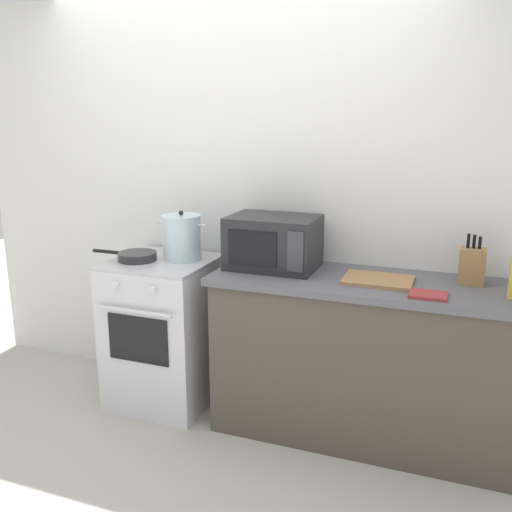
# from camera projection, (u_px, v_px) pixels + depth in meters

# --- Properties ---
(ground_plane) EXTENTS (10.00, 10.00, 0.00)m
(ground_plane) POSITION_uv_depth(u_px,v_px,m) (170.00, 461.00, 2.97)
(ground_plane) COLOR #B2ADA3
(back_wall) EXTENTS (4.40, 0.10, 2.50)m
(back_wall) POSITION_uv_depth(u_px,v_px,m) (283.00, 203.00, 3.44)
(back_wall) COLOR silver
(back_wall) RESTS_ON ground_plane
(lower_cabinet_right) EXTENTS (1.64, 0.56, 0.88)m
(lower_cabinet_right) POSITION_uv_depth(u_px,v_px,m) (365.00, 363.00, 3.12)
(lower_cabinet_right) COLOR #4C4238
(lower_cabinet_right) RESTS_ON ground_plane
(countertop_right) EXTENTS (1.70, 0.60, 0.04)m
(countertop_right) POSITION_uv_depth(u_px,v_px,m) (369.00, 284.00, 3.01)
(countertop_right) COLOR #59595E
(countertop_right) RESTS_ON lower_cabinet_right
(stove) EXTENTS (0.60, 0.64, 0.92)m
(stove) POSITION_uv_depth(u_px,v_px,m) (165.00, 331.00, 3.52)
(stove) COLOR silver
(stove) RESTS_ON ground_plane
(stock_pot) EXTENTS (0.32, 0.24, 0.30)m
(stock_pot) POSITION_uv_depth(u_px,v_px,m) (182.00, 237.00, 3.40)
(stock_pot) COLOR silver
(stock_pot) RESTS_ON stove
(frying_pan) EXTENTS (0.43, 0.23, 0.05)m
(frying_pan) POSITION_uv_depth(u_px,v_px,m) (136.00, 256.00, 3.40)
(frying_pan) COLOR #28282B
(frying_pan) RESTS_ON stove
(microwave) EXTENTS (0.50, 0.37, 0.30)m
(microwave) POSITION_uv_depth(u_px,v_px,m) (273.00, 242.00, 3.21)
(microwave) COLOR #232326
(microwave) RESTS_ON countertop_right
(cutting_board) EXTENTS (0.36, 0.26, 0.02)m
(cutting_board) POSITION_uv_depth(u_px,v_px,m) (378.00, 280.00, 2.96)
(cutting_board) COLOR #997047
(cutting_board) RESTS_ON countertop_right
(knife_block) EXTENTS (0.13, 0.10, 0.26)m
(knife_block) POSITION_uv_depth(u_px,v_px,m) (472.00, 266.00, 2.91)
(knife_block) COLOR #997047
(knife_block) RESTS_ON countertop_right
(oven_mitt) EXTENTS (0.18, 0.14, 0.02)m
(oven_mitt) POSITION_uv_depth(u_px,v_px,m) (428.00, 295.00, 2.73)
(oven_mitt) COLOR #993333
(oven_mitt) RESTS_ON countertop_right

